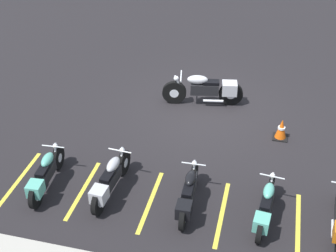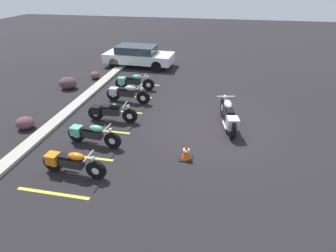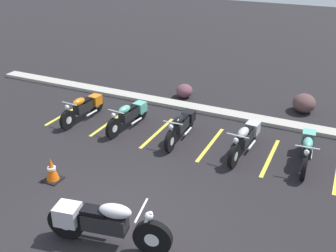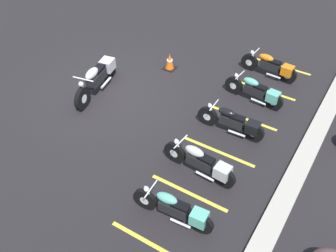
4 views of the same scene
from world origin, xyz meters
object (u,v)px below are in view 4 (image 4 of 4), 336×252
at_px(parked_bike_1, 257,91).
at_px(parked_bike_3, 202,163).
at_px(motorcycle_silver_featured, 98,77).
at_px(parked_bike_2, 234,122).
at_px(parked_bike_4, 176,209).
at_px(parked_bike_0, 272,66).
at_px(traffic_cone, 170,62).

distance_m(parked_bike_1, parked_bike_3, 3.56).
xyz_separation_m(motorcycle_silver_featured, parked_bike_3, (1.48, 4.55, -0.08)).
bearing_deg(parked_bike_1, parked_bike_2, 95.83).
relative_size(parked_bike_1, parked_bike_2, 0.98).
xyz_separation_m(parked_bike_2, parked_bike_3, (1.86, -0.02, 0.02)).
xyz_separation_m(parked_bike_3, parked_bike_4, (1.55, 0.16, -0.02)).
bearing_deg(parked_bike_0, parked_bike_4, 95.43).
relative_size(parked_bike_1, parked_bike_3, 0.95).
xyz_separation_m(motorcycle_silver_featured, parked_bike_2, (-0.38, 4.57, -0.09)).
relative_size(motorcycle_silver_featured, parked_bike_3, 1.17).
bearing_deg(parked_bike_3, parked_bike_0, -84.90).
xyz_separation_m(parked_bike_0, parked_bike_4, (6.68, 0.27, 0.00)).
height_order(parked_bike_0, parked_bike_3, parked_bike_3).
distance_m(parked_bike_3, parked_bike_4, 1.56).
height_order(parked_bike_3, traffic_cone, parked_bike_3).
relative_size(parked_bike_0, parked_bike_3, 0.95).
bearing_deg(traffic_cone, parked_bike_2, 59.74).
xyz_separation_m(parked_bike_2, parked_bike_4, (3.40, 0.15, -0.00)).
xyz_separation_m(motorcycle_silver_featured, traffic_cone, (-2.29, 1.29, -0.23)).
xyz_separation_m(parked_bike_4, traffic_cone, (-5.32, -3.43, -0.14)).
bearing_deg(parked_bike_0, motorcycle_silver_featured, 42.53).
xyz_separation_m(parked_bike_0, parked_bike_1, (1.57, 0.11, -0.00)).
bearing_deg(parked_bike_1, parked_bike_4, 97.26).
bearing_deg(parked_bike_3, motorcycle_silver_featured, -14.00).
bearing_deg(parked_bike_3, traffic_cone, -45.13).
xyz_separation_m(parked_bike_1, parked_bike_4, (5.11, 0.16, 0.01)).
distance_m(motorcycle_silver_featured, parked_bike_2, 4.59).
bearing_deg(parked_bike_4, parked_bike_2, -91.59).
bearing_deg(motorcycle_silver_featured, parked_bike_1, 103.86).
height_order(parked_bike_0, parked_bike_1, parked_bike_0).
distance_m(parked_bike_2, traffic_cone, 3.80).
bearing_deg(parked_bike_3, parked_bike_1, -86.10).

